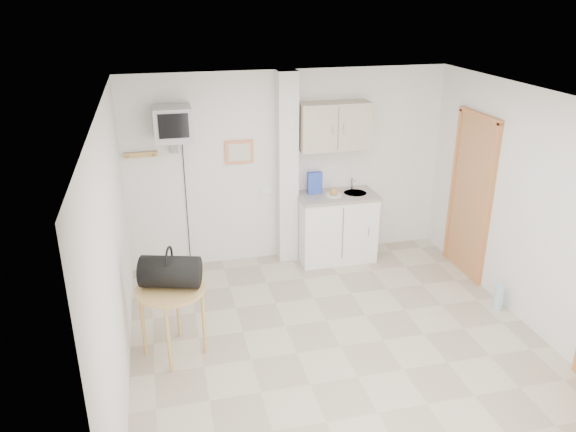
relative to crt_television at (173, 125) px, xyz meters
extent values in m
plane|color=#BDB399|center=(1.45, -2.02, -1.94)|extent=(4.50, 4.50, 0.00)
cube|color=white|center=(1.45, 0.23, -0.69)|extent=(4.20, 0.04, 2.50)
cube|color=white|center=(1.45, -4.27, -0.69)|extent=(4.20, 0.04, 2.50)
cube|color=white|center=(-0.65, -2.02, -0.69)|extent=(0.04, 4.50, 2.50)
cube|color=white|center=(3.55, -2.02, -0.69)|extent=(0.04, 4.50, 2.50)
cube|color=white|center=(1.45, -2.02, 0.56)|extent=(4.20, 4.50, 0.04)
cube|color=white|center=(1.40, 0.12, -0.69)|extent=(0.25, 0.22, 2.50)
cube|color=#E58253|center=(0.80, 0.21, -0.44)|extent=(0.36, 0.03, 0.30)
cube|color=silver|center=(0.80, 0.19, -0.44)|extent=(0.28, 0.01, 0.22)
cube|color=#AD8446|center=(-0.40, 0.20, -0.39)|extent=(0.40, 0.05, 0.06)
cube|color=white|center=(1.13, 0.22, -0.99)|extent=(0.15, 0.02, 0.08)
cylinder|color=#AD8446|center=(-0.55, 0.14, -0.40)|extent=(0.02, 0.08, 0.02)
cylinder|color=#AD8446|center=(-0.25, 0.14, -0.40)|extent=(0.02, 0.08, 0.02)
cube|color=olive|center=(3.52, -0.77, -0.94)|extent=(0.04, 0.75, 2.00)
cube|color=#93592E|center=(3.52, -0.77, -0.94)|extent=(0.06, 0.87, 2.06)
cube|color=white|center=(2.03, -0.05, -1.50)|extent=(1.00, 0.55, 0.88)
cube|color=#9E9289|center=(2.03, -0.05, -1.04)|extent=(1.03, 0.58, 0.04)
cylinder|color=#B7B7BA|center=(2.28, -0.05, -1.04)|extent=(0.30, 0.30, 0.05)
cylinder|color=#B7B7BA|center=(2.28, 0.09, -0.94)|extent=(0.02, 0.02, 0.16)
cylinder|color=#B7B7BA|center=(2.28, 0.03, -0.86)|extent=(0.02, 0.13, 0.02)
cube|color=#BDAD99|center=(2.00, 0.07, -0.14)|extent=(0.90, 0.32, 0.60)
cube|color=#2B46B8|center=(1.75, 0.05, -0.87)|extent=(0.19, 0.07, 0.29)
cylinder|color=white|center=(1.97, -0.09, -1.01)|extent=(0.22, 0.22, 0.01)
sphere|color=tan|center=(1.97, -0.09, -0.96)|extent=(0.11, 0.11, 0.11)
cube|color=slate|center=(0.00, 0.07, -0.21)|extent=(0.36, 0.32, 0.02)
cube|color=slate|center=(0.00, 0.20, -0.29)|extent=(0.10, 0.06, 0.20)
cube|color=#ABAAAD|center=(0.00, 0.00, 0.01)|extent=(0.44, 0.42, 0.40)
cube|color=black|center=(0.00, -0.22, 0.03)|extent=(0.34, 0.02, 0.28)
cylinder|color=black|center=(0.10, 0.21, -1.07)|extent=(0.01, 0.01, 1.73)
cylinder|color=#AD8446|center=(-0.20, -1.73, -1.21)|extent=(0.68, 0.68, 0.03)
cylinder|color=#AD8446|center=(0.09, -1.79, -1.58)|extent=(0.04, 0.04, 0.71)
cylinder|color=#AD8446|center=(-0.14, -1.44, -1.58)|extent=(0.04, 0.04, 0.71)
cylinder|color=#AD8446|center=(-0.49, -1.67, -1.58)|extent=(0.04, 0.04, 0.71)
cylinder|color=#AD8446|center=(-0.26, -2.02, -1.58)|extent=(0.04, 0.04, 0.71)
cylinder|color=black|center=(-0.19, -1.69, -1.04)|extent=(0.63, 0.46, 0.31)
torus|color=black|center=(-0.19, -1.69, -0.89)|extent=(0.09, 0.23, 0.24)
cylinder|color=#A2C5D8|center=(3.43, -1.75, -1.79)|extent=(0.11, 0.11, 0.29)
cylinder|color=#A2C5D8|center=(3.43, -1.75, -1.62)|extent=(0.03, 0.03, 0.04)
camera|label=1|loc=(-0.21, -6.59, 1.47)|focal=35.00mm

